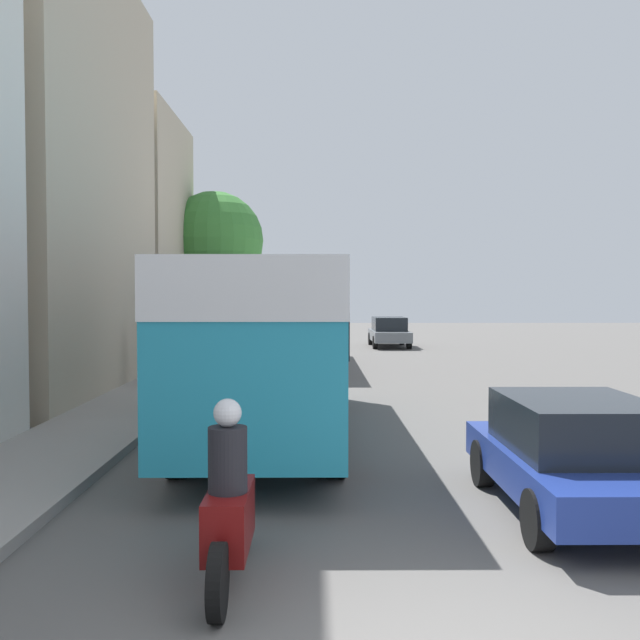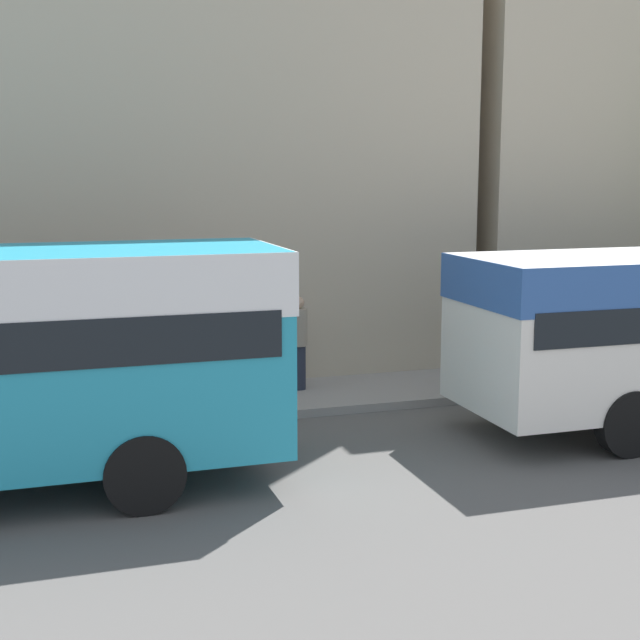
# 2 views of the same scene
# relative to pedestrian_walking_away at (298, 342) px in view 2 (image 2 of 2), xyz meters

# --- Properties ---
(building_midblock) EXTENTS (5.47, 9.63, 11.67)m
(building_midblock) POSITION_rel_pedestrian_walking_away_xyz_m (-3.52, -0.83, 4.79)
(building_midblock) COLOR #BCAD93
(building_midblock) RESTS_ON ground_plane
(building_far_terrace) EXTENTS (6.67, 7.14, 9.55)m
(building_far_terrace) POSITION_rel_pedestrian_walking_away_xyz_m (-4.12, 8.03, 3.73)
(building_far_terrace) COLOR #BCAD93
(building_far_terrace) RESTS_ON ground_plane
(pedestrian_walking_away) EXTENTS (0.34, 0.34, 1.72)m
(pedestrian_walking_away) POSITION_rel_pedestrian_walking_away_xyz_m (0.00, 0.00, 0.00)
(pedestrian_walking_away) COLOR #232838
(pedestrian_walking_away) RESTS_ON sidewalk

